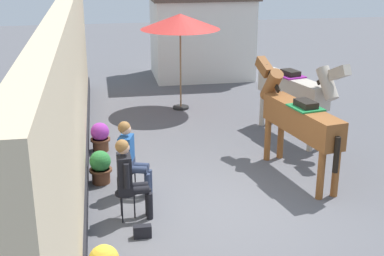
{
  "coord_description": "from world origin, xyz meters",
  "views": [
    {
      "loc": [
        -2.04,
        -8.02,
        4.29
      ],
      "look_at": [
        -0.4,
        1.2,
        1.05
      ],
      "focal_mm": 49.82,
      "sensor_mm": 36.0,
      "label": 1
    }
  ],
  "objects": [
    {
      "name": "pub_facade_wall",
      "position": [
        -2.55,
        1.5,
        1.54
      ],
      "size": [
        0.34,
        14.0,
        3.4
      ],
      "color": "#CCB793",
      "rests_on": "ground_plane"
    },
    {
      "name": "flower_planter_farthest",
      "position": [
        -2.1,
        3.04,
        0.33
      ],
      "size": [
        0.43,
        0.43,
        0.64
      ],
      "color": "brown",
      "rests_on": "ground_plane"
    },
    {
      "name": "cafe_parasol",
      "position": [
        0.12,
        5.86,
        2.36
      ],
      "size": [
        2.1,
        2.1,
        2.58
      ],
      "color": "black",
      "rests_on": "ground_plane"
    },
    {
      "name": "saddled_horse_far",
      "position": [
        2.33,
        3.09,
        1.16
      ],
      "size": [
        1.07,
        2.93,
        2.06
      ],
      "color": "#B2A899",
      "rests_on": "ground_plane"
    },
    {
      "name": "satchel_bag",
      "position": [
        -1.53,
        -0.77,
        0.1
      ],
      "size": [
        0.28,
        0.12,
        0.2
      ],
      "primitive_type": "cube",
      "rotation": [
        0.0,
        0.0,
        6.28
      ],
      "color": "black",
      "rests_on": "ground_plane"
    },
    {
      "name": "ground_plane",
      "position": [
        0.0,
        3.0,
        0.0
      ],
      "size": [
        40.0,
        40.0,
        0.0
      ],
      "primitive_type": "plane",
      "color": "#56565B"
    },
    {
      "name": "distant_cottage",
      "position": [
        1.4,
        9.58,
        1.8
      ],
      "size": [
        3.4,
        2.6,
        3.5
      ],
      "color": "silver",
      "rests_on": "ground_plane"
    },
    {
      "name": "seated_visitor_near",
      "position": [
        -1.67,
        -0.12,
        0.78
      ],
      "size": [
        0.61,
        0.49,
        1.39
      ],
      "color": "black",
      "rests_on": "ground_plane"
    },
    {
      "name": "saddled_horse_near",
      "position": [
        1.63,
        1.11,
        1.16
      ],
      "size": [
        0.85,
        2.97,
        2.06
      ],
      "color": "brown",
      "rests_on": "ground_plane"
    },
    {
      "name": "seated_visitor_far",
      "position": [
        -1.59,
        0.75,
        0.78
      ],
      "size": [
        0.61,
        0.48,
        1.39
      ],
      "color": "black",
      "rests_on": "ground_plane"
    },
    {
      "name": "flower_planter_inner_far",
      "position": [
        -2.12,
        1.37,
        0.33
      ],
      "size": [
        0.43,
        0.43,
        0.64
      ],
      "color": "brown",
      "rests_on": "ground_plane"
    }
  ]
}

